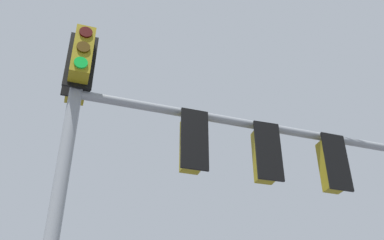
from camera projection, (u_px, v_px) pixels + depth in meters
name	position (u px, v px, depth m)	size (l,w,h in m)	color
signal_mast_assembly	(167.00, 153.00, 6.88)	(2.76, 5.72, 6.72)	gray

